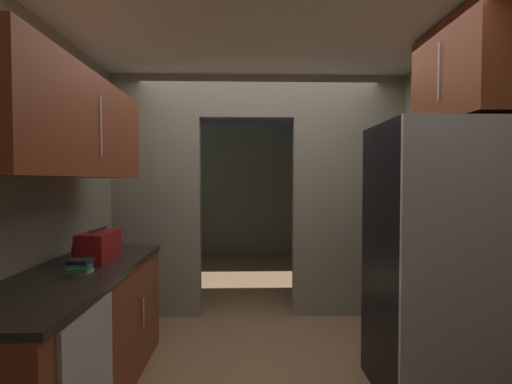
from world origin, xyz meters
The scene contains 10 objects.
ground centered at (0.00, 0.00, 0.00)m, with size 20.00×20.00×0.00m, color #93704C.
kitchen_overhead_slab centered at (0.00, 0.36, 2.61)m, with size 3.52×6.41×0.06m, color silver.
kitchen_partition centered at (0.05, 1.21, 1.37)m, with size 3.12×0.12×2.58m.
adjoining_room_shell centered at (0.00, 3.38, 1.29)m, with size 3.12×3.34×2.58m.
refrigerator centered at (1.15, -0.29, 0.92)m, with size 0.80×0.73×1.84m.
lower_cabinet_run centered at (-1.23, -0.38, 0.44)m, with size 0.65×1.87×0.89m.
upper_cabinet_counterside centered at (-1.23, -0.38, 1.80)m, with size 0.36×1.68×0.64m.
upper_cabinet_fridgeside centered at (1.38, -0.19, 2.21)m, with size 0.36×0.88×0.68m.
boombox centered at (-1.21, -0.06, 0.99)m, with size 0.20×0.39×0.23m.
book_stack centered at (-1.16, -0.45, 0.93)m, with size 0.14×0.16×0.09m.
Camera 1 is at (-0.14, -2.68, 1.46)m, focal length 25.31 mm.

